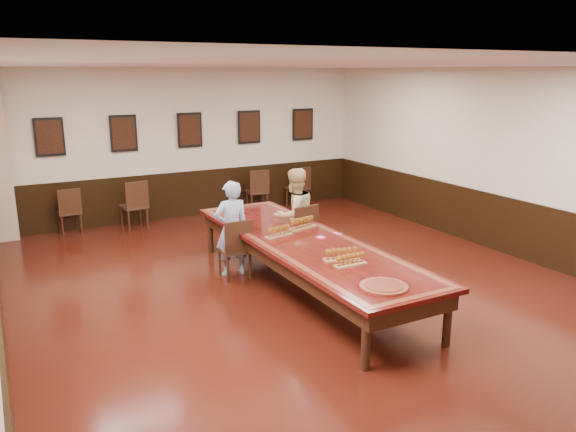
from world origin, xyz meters
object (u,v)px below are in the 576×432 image
spare_chair_a (69,210)px  spare_chair_c (257,190)px  chair_woman (298,233)px  person_woman (295,215)px  carved_platter (384,287)px  spare_chair_d (298,186)px  conference_table (304,249)px  spare_chair_b (134,205)px  chair_man (234,248)px  person_man (232,229)px

spare_chair_a → spare_chair_c: (4.07, -0.09, 0.03)m
chair_woman → person_woman: (-0.02, 0.11, 0.29)m
spare_chair_a → carved_platter: bearing=106.1°
spare_chair_d → person_woman: person_woman is taller
spare_chair_d → conference_table: bearing=50.0°
spare_chair_b → carved_platter: bearing=93.1°
chair_woman → conference_table: bearing=56.1°
spare_chair_d → carved_platter: spare_chair_d is taller
spare_chair_c → spare_chair_d: spare_chair_c is taller
chair_woman → carved_platter: size_ratio=1.47×
carved_platter → conference_table: bearing=86.0°
spare_chair_a → spare_chair_d: size_ratio=0.97×
chair_woman → spare_chair_a: 4.84m
conference_table → chair_man: bearing=125.7°
spare_chair_b → person_man: person_man is taller
chair_woman → carved_platter: bearing=69.5°
chair_man → spare_chair_d: 4.90m
chair_man → chair_woman: chair_woman is taller
chair_woman → carved_platter: chair_woman is taller
person_man → chair_woman: bearing=-177.1°
chair_woman → spare_chair_a: (-3.12, 3.70, -0.05)m
spare_chair_a → spare_chair_d: spare_chair_d is taller
carved_platter → spare_chair_b: bearing=100.8°
carved_platter → person_woman: bearing=78.7°
chair_man → person_woman: (1.19, 0.23, 0.32)m
chair_woman → chair_man: bearing=-2.7°
spare_chair_d → person_man: (-3.20, -3.60, 0.28)m
chair_man → carved_platter: (0.55, -3.00, 0.30)m
person_woman → carved_platter: size_ratio=2.30×
person_man → person_woman: person_woman is taller
conference_table → carved_platter: size_ratio=7.27×
spare_chair_d → person_woman: size_ratio=0.60×
person_man → carved_platter: (0.55, -3.10, 0.02)m
spare_chair_d → person_woman: (-2.01, -3.47, 0.32)m
spare_chair_b → spare_chair_c: (2.85, 0.20, -0.02)m
spare_chair_a → spare_chair_b: spare_chair_b is taller
spare_chair_a → conference_table: 5.46m
chair_woman → spare_chair_a: size_ratio=1.10×
spare_chair_a → spare_chair_b: (1.21, -0.29, 0.04)m
spare_chair_b → person_man: bearing=93.8°
spare_chair_a → carved_platter: 7.26m
spare_chair_b → person_woman: size_ratio=0.64×
spare_chair_a → chair_woman: bearing=126.4°
spare_chair_b → spare_chair_d: bearing=174.6°
spare_chair_d → carved_platter: bearing=56.6°
chair_man → person_woman: 1.26m
chair_woman → spare_chair_c: (0.94, 3.61, -0.02)m
chair_man → person_man: size_ratio=0.63×
person_man → carved_platter: size_ratio=2.19×
spare_chair_b → person_woman: 3.82m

